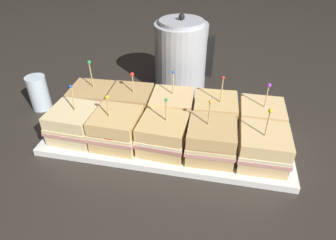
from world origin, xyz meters
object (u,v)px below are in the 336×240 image
Objects in this scene: sandwich_front_far_left at (74,123)px; sandwich_back_far_right at (261,119)px; sandwich_back_right at (215,113)px; sandwich_front_left at (117,129)px; sandwich_front_right at (211,140)px; drinking_glass at (39,93)px; serving_platter at (168,136)px; kettle_steel at (181,56)px; sandwich_front_center at (164,135)px; sandwich_back_center at (172,109)px; sandwich_back_left at (131,104)px; sandwich_back_far_left at (92,100)px; sandwich_front_far_right at (263,148)px.

sandwich_front_far_left is 1.02× the size of sandwich_back_far_right.
sandwich_front_left is at bearing -153.27° from sandwich_back_right.
sandwich_back_right reaches higher than sandwich_front_far_left.
sandwich_front_right is at bearing -90.23° from sandwich_back_right.
sandwich_front_far_left is at bearing -36.25° from drinking_glass.
serving_platter is 0.15m from sandwich_back_right.
sandwich_front_far_left is 0.12m from sandwich_front_left.
sandwich_front_right is at bearing -69.28° from kettle_steel.
sandwich_front_far_left reaches higher than sandwich_front_center.
kettle_steel is (-0.02, 0.24, 0.06)m from sandwich_back_center.
sandwich_front_far_left reaches higher than serving_platter.
drinking_glass is (-0.31, 0.02, -0.01)m from sandwich_back_left.
sandwich_back_far_left reaches higher than sandwich_back_right.
sandwich_back_right is 0.28m from kettle_steel.
sandwich_back_far_right is at bearing -1.51° from drinking_glass.
drinking_glass is at bearing 178.49° from sandwich_back_far_right.
sandwich_front_left is at bearing -178.64° from sandwich_front_center.
sandwich_front_right is at bearing -26.84° from serving_platter.
sandwich_back_far_left is at bearing 153.93° from sandwich_front_center.
sandwich_front_left is 0.12m from sandwich_front_center.
sandwich_back_far_right is (0.37, 0.12, -0.00)m from sandwich_front_left.
sandwich_front_center is 1.35× the size of drinking_glass.
sandwich_front_right is 0.92× the size of sandwich_back_far_left.
drinking_glass is (-0.19, 0.14, -0.01)m from sandwich_front_far_left.
sandwich_front_right and sandwich_back_far_right have the same top height.
sandwich_front_far_left is 0.24m from sandwich_front_center.
sandwich_front_center is 0.57× the size of kettle_steel.
sandwich_front_left is (-0.12, -0.06, 0.05)m from serving_platter.
serving_platter is at bearing 165.80° from sandwich_front_far_right.
kettle_steel is (0.11, 0.36, 0.06)m from sandwich_front_left.
sandwich_front_center is at bearing 179.34° from sandwich_front_far_right.
kettle_steel is (0.23, 0.24, 0.06)m from sandwich_back_far_left.
serving_platter is 4.46× the size of sandwich_front_left.
sandwich_front_far_right is 0.69m from drinking_glass.
serving_platter is 0.15m from sandwich_front_right.
sandwich_front_right reaches higher than serving_platter.
sandwich_back_left is (-0.12, 0.06, 0.05)m from serving_platter.
sandwich_front_right reaches higher than sandwich_front_center.
sandwich_back_far_left is 0.12m from sandwich_back_left.
kettle_steel is (-0.26, 0.24, 0.06)m from sandwich_back_far_right.
drinking_glass is (-0.31, 0.14, -0.01)m from sandwich_front_left.
sandwich_back_right is (0.00, 0.12, 0.00)m from sandwich_front_right.
serving_platter is 4.24× the size of sandwich_front_right.
kettle_steel reaches higher than drinking_glass.
sandwich_front_far_left is 0.38m from sandwich_back_right.
sandwich_back_far_right reaches higher than sandwich_back_left.
sandwich_back_center is (0.12, 0.12, 0.00)m from sandwich_front_left.
sandwich_front_center is 0.45m from drinking_glass.
sandwich_front_far_left is at bearing -166.31° from serving_platter.
drinking_glass is at bearing 177.35° from sandwich_back_center.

